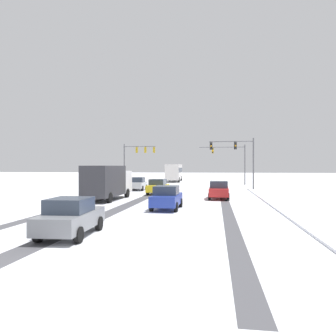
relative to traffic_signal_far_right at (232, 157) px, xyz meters
The scene contains 15 objects.
ground_plane 46.33m from the traffic_signal_far_right, 99.15° to the right, with size 300.00×300.00×0.00m, color silver.
wheel_track_left_lane 30.88m from the traffic_signal_far_right, 114.73° to the right, with size 0.82×39.11×0.01m, color #4C4C51.
wheel_track_right_lane 28.16m from the traffic_signal_far_right, 93.57° to the right, with size 0.71×39.11×0.01m, color #4C4C51.
wheel_track_center 29.56m from the traffic_signal_far_right, 108.26° to the right, with size 1.07×39.11×0.01m, color #4C4C51.
sidewalk_kerb_right 30.06m from the traffic_signal_far_right, 83.22° to the right, with size 4.00×39.11×0.12m, color white.
traffic_signal_far_right is the anchor object (origin of this frame).
traffic_signal_far_left 15.29m from the traffic_signal_far_right, 165.49° to the right, with size 5.06×0.63×6.50m.
traffic_signal_near_right 11.96m from the traffic_signal_far_right, 89.02° to the right, with size 5.58×0.42×6.50m.
car_silver_lead 18.94m from the traffic_signal_far_right, 130.66° to the right, with size 1.94×4.16×1.62m.
car_yellow_cab_second 21.65m from the traffic_signal_far_right, 113.70° to the right, with size 1.96×4.17×1.62m.
car_red_third 23.90m from the traffic_signal_far_right, 95.41° to the right, with size 1.89×4.13×1.62m.
car_blue_fourth 32.01m from the traffic_signal_far_right, 100.59° to the right, with size 1.87×4.12×1.62m.
car_grey_fifth 41.40m from the traffic_signal_far_right, 102.00° to the right, with size 1.99×4.18×1.62m.
bus_oncoming 14.65m from the traffic_signal_far_right, 137.52° to the left, with size 3.04×11.10×3.38m.
box_truck_delivery 28.52m from the traffic_signal_far_right, 114.92° to the right, with size 2.48×7.46×3.02m.
Camera 1 is at (4.86, -7.74, 2.94)m, focal length 34.61 mm.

